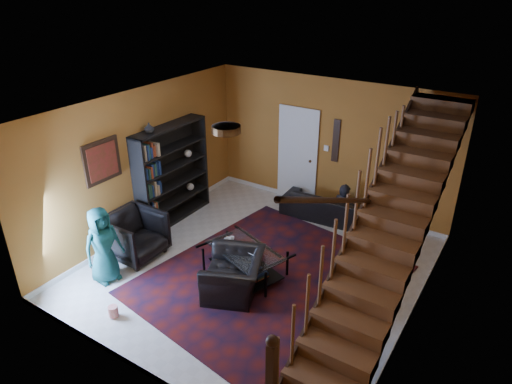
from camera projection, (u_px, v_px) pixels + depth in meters
floor at (258, 268)px, 7.94m from camera, size 5.50×5.50×0.00m
room at (238, 214)px, 9.58m from camera, size 5.50×5.50×5.50m
staircase at (387, 233)px, 6.30m from camera, size 0.95×5.02×3.18m
bookshelf at (173, 175)px, 9.14m from camera, size 0.35×1.80×2.00m
door at (298, 157)px, 9.90m from camera, size 0.82×0.05×2.05m
framed_picture at (102, 161)px, 7.74m from camera, size 0.04×0.74×0.74m
wall_hanging at (336, 141)px, 9.26m from camera, size 0.14×0.03×0.90m
ceiling_fixture at (226, 129)px, 6.14m from camera, size 0.40×0.40×0.10m
rug at (270, 279)px, 7.63m from camera, size 4.01×4.42×0.02m
sofa at (327, 206)px, 9.45m from camera, size 1.90×0.85×0.54m
armchair_left at (135, 235)px, 8.11m from camera, size 0.94×0.91×0.84m
armchair_right at (234, 275)px, 7.21m from camera, size 1.22×1.28×0.66m
person_adult_a at (343, 213)px, 9.36m from camera, size 0.49×0.35×1.28m
person_adult_b at (386, 228)px, 8.95m from camera, size 0.58×0.47×1.13m
person_child at (103, 245)px, 7.37m from camera, size 0.52×0.71×1.33m
coffee_table at (245, 260)px, 7.65m from camera, size 1.47×1.15×0.49m
cup_a at (228, 241)px, 7.71m from camera, size 0.16×0.16×0.10m
cup_b at (232, 239)px, 7.79m from camera, size 0.11×0.11×0.08m
bowl at (255, 252)px, 7.45m from camera, size 0.25×0.25×0.06m
vase at (149, 128)px, 8.27m from camera, size 0.18×0.18×0.19m
popcorn_bucket at (113, 311)px, 6.78m from camera, size 0.15×0.15×0.17m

